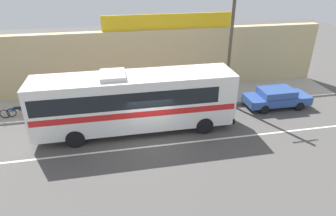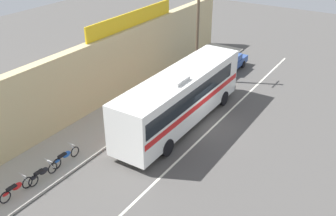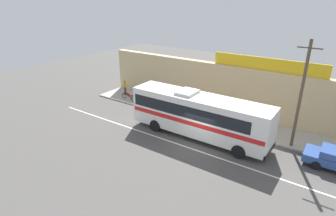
{
  "view_description": "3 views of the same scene",
  "coord_description": "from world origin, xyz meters",
  "px_view_note": "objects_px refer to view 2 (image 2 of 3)",
  "views": [
    {
      "loc": [
        -1.79,
        -14.2,
        9.22
      ],
      "look_at": [
        1.29,
        1.44,
        1.19
      ],
      "focal_mm": 30.77,
      "sensor_mm": 36.0,
      "label": 1
    },
    {
      "loc": [
        -19.51,
        -9.84,
        12.7
      ],
      "look_at": [
        -1.09,
        1.96,
        1.1
      ],
      "focal_mm": 40.94,
      "sensor_mm": 36.0,
      "label": 2
    },
    {
      "loc": [
        8.8,
        -16.9,
        10.92
      ],
      "look_at": [
        -3.47,
        0.81,
        2.06
      ],
      "focal_mm": 29.49,
      "sensor_mm": 36.0,
      "label": 3
    }
  ],
  "objects_px": {
    "parked_car": "(228,62)",
    "motorcycle_green": "(16,188)",
    "intercity_bus": "(180,96)",
    "motorcycle_black": "(42,173)",
    "motorcycle_red": "(65,156)",
    "utility_pole": "(198,29)"
  },
  "relations": [
    {
      "from": "parked_car",
      "to": "motorcycle_green",
      "type": "distance_m",
      "value": 20.66
    },
    {
      "from": "intercity_bus",
      "to": "motorcycle_green",
      "type": "height_order",
      "value": "intercity_bus"
    },
    {
      "from": "motorcycle_black",
      "to": "motorcycle_red",
      "type": "bearing_deg",
      "value": 3.64
    },
    {
      "from": "utility_pole",
      "to": "motorcycle_black",
      "type": "bearing_deg",
      "value": 178.95
    },
    {
      "from": "utility_pole",
      "to": "motorcycle_red",
      "type": "bearing_deg",
      "value": 178.39
    },
    {
      "from": "parked_car",
      "to": "motorcycle_red",
      "type": "xyz_separation_m",
      "value": [
        -17.36,
        1.72,
        -0.17
      ]
    },
    {
      "from": "intercity_bus",
      "to": "motorcycle_red",
      "type": "height_order",
      "value": "intercity_bus"
    },
    {
      "from": "parked_car",
      "to": "utility_pole",
      "type": "bearing_deg",
      "value": 158.28
    },
    {
      "from": "intercity_bus",
      "to": "motorcycle_black",
      "type": "height_order",
      "value": "intercity_bus"
    },
    {
      "from": "utility_pole",
      "to": "motorcycle_black",
      "type": "xyz_separation_m",
      "value": [
        -15.73,
        0.29,
        -3.75
      ]
    },
    {
      "from": "motorcycle_green",
      "to": "motorcycle_red",
      "type": "bearing_deg",
      "value": -0.76
    },
    {
      "from": "intercity_bus",
      "to": "motorcycle_black",
      "type": "relative_size",
      "value": 6.21
    },
    {
      "from": "intercity_bus",
      "to": "utility_pole",
      "type": "relative_size",
      "value": 1.45
    },
    {
      "from": "parked_car",
      "to": "utility_pole",
      "type": "relative_size",
      "value": 0.56
    },
    {
      "from": "utility_pole",
      "to": "motorcycle_red",
      "type": "relative_size",
      "value": 4.12
    },
    {
      "from": "motorcycle_red",
      "to": "motorcycle_black",
      "type": "bearing_deg",
      "value": -176.36
    },
    {
      "from": "utility_pole",
      "to": "parked_car",
      "type": "bearing_deg",
      "value": -21.72
    },
    {
      "from": "utility_pole",
      "to": "motorcycle_green",
      "type": "xyz_separation_m",
      "value": [
        -17.26,
        0.44,
        -3.75
      ]
    },
    {
      "from": "motorcycle_black",
      "to": "motorcycle_red",
      "type": "height_order",
      "value": "same"
    },
    {
      "from": "intercity_bus",
      "to": "parked_car",
      "type": "relative_size",
      "value": 2.59
    },
    {
      "from": "utility_pole",
      "to": "motorcycle_black",
      "type": "height_order",
      "value": "utility_pole"
    },
    {
      "from": "parked_car",
      "to": "motorcycle_red",
      "type": "distance_m",
      "value": 17.44
    }
  ]
}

